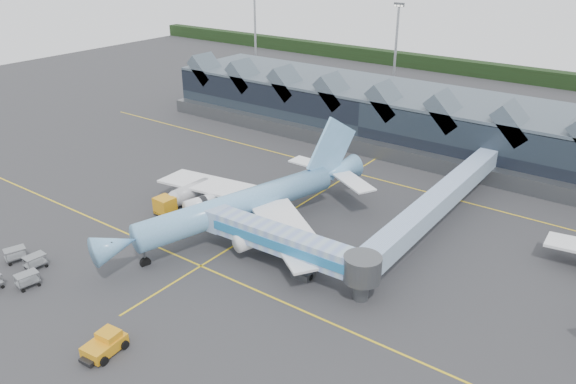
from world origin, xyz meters
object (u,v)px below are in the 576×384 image
Objects in this scene: jet_bridge at (296,247)px; main_airliner at (248,202)px; pushback_tug at (105,344)px; fuel_truck at (186,196)px.

main_airliner is at bearing 153.49° from jet_bridge.
pushback_tug is (4.98, -27.03, -2.98)m from main_airliner.
jet_bridge is at bearing 66.89° from pushback_tug.
main_airliner is 11.31m from fuel_truck.
jet_bridge is 23.48m from fuel_truck.
fuel_truck is 2.22× the size of pushback_tug.
main_airliner is at bearing 94.78° from pushback_tug.
fuel_truck is at bearing -162.01° from main_airliner.
pushback_tug is at bearing -55.91° from fuel_truck.
main_airliner is 12.97m from jet_bridge.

